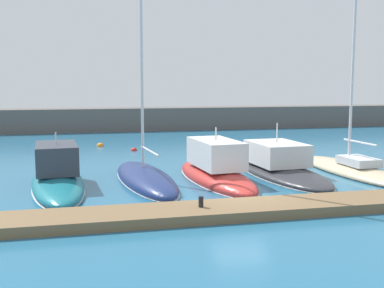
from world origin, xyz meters
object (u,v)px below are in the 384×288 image
Objects in this scene: motorboat_teal_nearest at (57,176)px; sailboat_sand_fifth at (351,168)px; motorboat_charcoal_fourth at (279,166)px; dock_bollard at (201,202)px; mooring_buoy_orange at (100,146)px; mooring_buoy_red at (134,151)px; motorboat_red_third at (215,170)px; sailboat_navy_second at (145,177)px.

sailboat_sand_fifth is at bearing -94.83° from motorboat_teal_nearest.
dock_bollard is at bearing 135.41° from motorboat_charcoal_fourth.
dock_bollard is at bearing -81.92° from mooring_buoy_orange.
motorboat_charcoal_fourth reaches higher than motorboat_teal_nearest.
dock_bollard is (0.67, -19.39, 0.63)m from mooring_buoy_red.
motorboat_red_third reaches higher than dock_bollard.
dock_bollard is at bearing -175.64° from sailboat_navy_second.
motorboat_red_third is 8.64m from sailboat_sand_fifth.
mooring_buoy_red is (5.26, 12.23, -0.58)m from motorboat_teal_nearest.
mooring_buoy_red is (-3.20, 12.61, -0.57)m from motorboat_red_third.
sailboat_navy_second is (4.61, 0.13, -0.28)m from motorboat_teal_nearest.
sailboat_navy_second reaches higher than mooring_buoy_red.
mooring_buoy_orange is 22.85m from dock_bollard.
mooring_buoy_orange is at bearing 98.08° from dock_bollard.
motorboat_teal_nearest is at bearing 129.66° from dock_bollard.
motorboat_charcoal_fourth is 4.49m from sailboat_sand_fifth.
mooring_buoy_orange is at bearing 128.20° from mooring_buoy_red.
motorboat_teal_nearest is 0.51× the size of sailboat_sand_fifth.
motorboat_teal_nearest is 13.33m from mooring_buoy_red.
sailboat_sand_fifth is 13.24m from dock_bollard.
mooring_buoy_red is at bearing -27.99° from motorboat_teal_nearest.
motorboat_teal_nearest is 0.53× the size of sailboat_navy_second.
sailboat_navy_second is 1.92× the size of motorboat_charcoal_fourth.
sailboat_sand_fifth is at bearing -47.14° from mooring_buoy_orange.
motorboat_charcoal_fourth reaches higher than dock_bollard.
sailboat_navy_second is 3.89m from motorboat_red_third.
motorboat_charcoal_fourth is at bearing 48.55° from dock_bollard.
motorboat_teal_nearest reaches higher than mooring_buoy_orange.
motorboat_teal_nearest is 17.09m from sailboat_sand_fifth.
motorboat_teal_nearest is 1.08× the size of motorboat_red_third.
sailboat_sand_fifth reaches higher than mooring_buoy_orange.
sailboat_sand_fifth is at bearing -96.63° from sailboat_navy_second.
sailboat_sand_fifth is at bearing -46.02° from mooring_buoy_red.
motorboat_charcoal_fourth is (8.01, 0.29, 0.21)m from sailboat_navy_second.
sailboat_navy_second is 0.96× the size of sailboat_sand_fifth.
mooring_buoy_orange is at bearing 30.23° from motorboat_charcoal_fourth.
motorboat_teal_nearest is 9.29m from dock_bollard.
motorboat_teal_nearest is 12.63m from motorboat_charcoal_fourth.
sailboat_sand_fifth reaches higher than motorboat_red_third.
motorboat_charcoal_fourth is at bearing -58.05° from mooring_buoy_red.
dock_bollard is (5.93, -7.15, 0.06)m from motorboat_teal_nearest.
motorboat_teal_nearest is at bearing 82.40° from motorboat_red_third.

